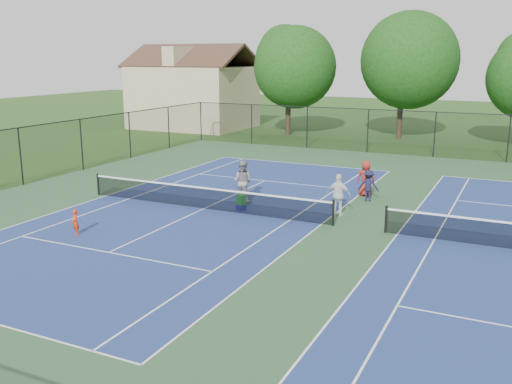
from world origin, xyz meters
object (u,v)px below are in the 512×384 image
at_px(bystander_b, 368,185).
at_px(bystander_c, 366,178).
at_px(instructor, 243,181).
at_px(bystander_a, 339,195).
at_px(child_player, 75,222).
at_px(clapboard_house, 193,94).
at_px(ball_hopper, 241,200).
at_px(tree_back_b, 403,56).
at_px(ball_crate, 241,207).
at_px(tree_back_a, 289,62).

height_order(bystander_b, bystander_c, bystander_c).
height_order(instructor, bystander_a, instructor).
bearing_deg(bystander_c, child_player, 40.32).
xyz_separation_m(clapboard_house, instructor, (16.96, -23.11, -2.12)).
bearing_deg(ball_hopper, bystander_c, 49.82).
bearing_deg(clapboard_house, child_player, -65.91).
bearing_deg(bystander_c, tree_back_b, -94.64).
relative_size(bystander_a, ball_crate, 5.16).
relative_size(child_player, bystander_c, 0.57).
relative_size(child_player, bystander_b, 0.67).
relative_size(bystander_a, ball_hopper, 4.26).
height_order(clapboard_house, ball_crate, clapboard_house).
relative_size(tree_back_a, ball_crate, 26.09).
bearing_deg(child_player, tree_back_a, 121.40).
distance_m(child_player, instructor, 8.00).
height_order(tree_back_b, bystander_c, tree_back_b).
distance_m(bystander_a, ball_hopper, 4.24).
relative_size(tree_back_b, ball_hopper, 23.56).
height_order(tree_back_a, ball_hopper, tree_back_a).
height_order(clapboard_house, bystander_a, clapboard_house).
distance_m(ball_crate, ball_hopper, 0.35).
bearing_deg(bystander_a, bystander_c, -91.76).
distance_m(tree_back_b, bystander_b, 22.46).
distance_m(clapboard_house, bystander_b, 30.24).
distance_m(tree_back_a, child_player, 30.07).
xyz_separation_m(tree_back_a, clapboard_house, (-10.00, 1.00, -2.95)).
bearing_deg(ball_hopper, child_player, -124.73).
distance_m(tree_back_a, tree_back_b, 9.24).
bearing_deg(tree_back_a, tree_back_b, 12.53).
relative_size(instructor, ball_hopper, 4.56).
bearing_deg(bystander_c, ball_crate, 37.47).
bearing_deg(ball_hopper, tree_back_a, 107.89).
relative_size(clapboard_house, ball_hopper, 25.37).
distance_m(tree_back_b, instructor, 24.84).
xyz_separation_m(tree_back_a, tree_back_b, (9.00, 2.00, 0.56)).
relative_size(ball_crate, ball_hopper, 0.82).
bearing_deg(clapboard_house, tree_back_b, 3.01).
xyz_separation_m(bystander_b, ball_crate, (-4.56, -4.08, -0.60)).
distance_m(clapboard_house, instructor, 28.75).
height_order(bystander_a, ball_crate, bystander_a).
xyz_separation_m(tree_back_b, ball_hopper, (-1.41, -25.53, -6.11)).
distance_m(tree_back_b, child_player, 32.39).
bearing_deg(instructor, ball_crate, 112.21).
relative_size(clapboard_house, bystander_b, 7.33).
bearing_deg(ball_crate, instructor, 114.15).
distance_m(instructor, bystander_b, 5.84).
height_order(bystander_a, ball_hopper, bystander_a).
bearing_deg(bystander_b, tree_back_a, -63.42).
xyz_separation_m(child_player, instructor, (3.39, 7.23, 0.48)).
distance_m(bystander_c, ball_crate, 6.54).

